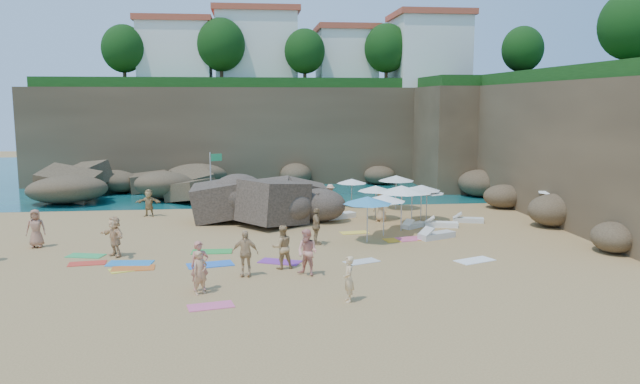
{
  "coord_description": "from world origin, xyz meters",
  "views": [
    {
      "loc": [
        -1.82,
        -30.32,
        6.92
      ],
      "look_at": [
        2.0,
        3.0,
        2.0
      ],
      "focal_mm": 35.0,
      "sensor_mm": 36.0,
      "label": 1
    }
  ],
  "objects": [
    {
      "name": "cliff_back",
      "position": [
        2.0,
        25.0,
        4.0
      ],
      "size": [
        44.0,
        8.0,
        8.0
      ],
      "primitive_type": "cube",
      "color": "brown",
      "rests_on": "ground"
    },
    {
      "name": "towel_10",
      "position": [
        5.73,
        -0.41,
        0.02
      ],
      "size": [
        1.87,
        1.15,
        0.03
      ],
      "primitive_type": "cube",
      "rotation": [
        0.0,
        0.0,
        0.16
      ],
      "color": "gold",
      "rests_on": "ground"
    },
    {
      "name": "lounger_1",
      "position": [
        10.65,
        3.65,
        0.13
      ],
      "size": [
        1.82,
        1.04,
        0.27
      ],
      "primitive_type": "cube",
      "rotation": [
        0.0,
        0.0,
        -0.29
      ],
      "color": "silver",
      "rests_on": "ground"
    },
    {
      "name": "parasol_3",
      "position": [
        5.52,
        5.1,
        1.85
      ],
      "size": [
        2.13,
        2.13,
        2.01
      ],
      "color": "silver",
      "rests_on": "ground"
    },
    {
      "name": "person_lie_3",
      "position": [
        -7.84,
        -2.24,
        0.24
      ],
      "size": [
        2.45,
        2.44,
        0.48
      ],
      "primitive_type": "imported",
      "rotation": [
        0.0,
        0.0,
        -0.85
      ],
      "color": "#E0AD76",
      "rests_on": "ground"
    },
    {
      "name": "seawater",
      "position": [
        0.0,
        30.0,
        0.0
      ],
      "size": [
        120.0,
        120.0,
        0.0
      ],
      "primitive_type": "plane",
      "color": "#0C4751",
      "rests_on": "ground"
    },
    {
      "name": "towel_9",
      "position": [
        6.46,
        -0.24,
        0.02
      ],
      "size": [
        2.06,
        1.33,
        0.03
      ],
      "primitive_type": "cube",
      "rotation": [
        0.0,
        0.0,
        0.21
      ],
      "color": "#E55988",
      "rests_on": "ground"
    },
    {
      "name": "parasol_4",
      "position": [
        8.09,
        4.48,
        1.93
      ],
      "size": [
        2.22,
        2.22,
        2.1
      ],
      "color": "silver",
      "rests_on": "ground"
    },
    {
      "name": "person_stand_4",
      "position": [
        5.71,
        4.54,
        0.86
      ],
      "size": [
        0.93,
        0.91,
        1.72
      ],
      "primitive_type": "imported",
      "rotation": [
        0.0,
        0.0,
        -0.74
      ],
      "color": "tan",
      "rests_on": "ground"
    },
    {
      "name": "cliff_corner",
      "position": [
        17.0,
        20.0,
        4.0
      ],
      "size": [
        10.0,
        12.0,
        8.0
      ],
      "primitive_type": "cube",
      "color": "brown",
      "rests_on": "ground"
    },
    {
      "name": "person_lie_2",
      "position": [
        -11.92,
        -0.0,
        0.24
      ],
      "size": [
        1.09,
        1.89,
        0.48
      ],
      "primitive_type": "imported",
      "rotation": [
        0.0,
        0.0,
        0.12
      ],
      "color": "#A76E53",
      "rests_on": "ground"
    },
    {
      "name": "towel_5",
      "position": [
        2.97,
        -4.41,
        0.01
      ],
      "size": [
        1.68,
        1.27,
        0.03
      ],
      "primitive_type": "cube",
      "rotation": [
        0.0,
        0.0,
        0.39
      ],
      "color": "silver",
      "rests_on": "ground"
    },
    {
      "name": "lounger_3",
      "position": [
        0.93,
        5.09,
        0.15
      ],
      "size": [
        2.03,
        1.24,
        0.3
      ],
      "primitive_type": "cube",
      "rotation": [
        0.0,
        0.0,
        0.34
      ],
      "color": "silver",
      "rests_on": "ground"
    },
    {
      "name": "person_lie_1",
      "position": [
        -2.03,
        -6.09,
        0.22
      ],
      "size": [
        1.38,
        1.99,
        0.45
      ],
      "primitive_type": "imported",
      "rotation": [
        0.0,
        0.0,
        -0.18
      ],
      "color": "tan",
      "rests_on": "ground"
    },
    {
      "name": "towel_8",
      "position": [
        -3.53,
        -4.19,
        0.02
      ],
      "size": [
        2.09,
        1.38,
        0.03
      ],
      "primitive_type": "cube",
      "rotation": [
        0.0,
        0.0,
        0.23
      ],
      "color": "blue",
      "rests_on": "ground"
    },
    {
      "name": "towel_3",
      "position": [
        -9.19,
        -1.99,
        0.01
      ],
      "size": [
        1.77,
        1.19,
        0.03
      ],
      "primitive_type": "cube",
      "rotation": [
        0.0,
        0.0,
        -0.25
      ],
      "color": "green",
      "rests_on": "ground"
    },
    {
      "name": "parasol_10",
      "position": [
        3.92,
        -0.68,
        2.1
      ],
      "size": [
        2.42,
        2.42,
        2.29
      ],
      "color": "silver",
      "rests_on": "ground"
    },
    {
      "name": "person_lie_5",
      "position": [
        0.43,
        -6.29,
        0.35
      ],
      "size": [
        1.85,
        2.0,
        0.7
      ],
      "primitive_type": "imported",
      "rotation": [
        0.0,
        0.0,
        -0.67
      ],
      "color": "#EA9885",
      "rests_on": "ground"
    },
    {
      "name": "lounger_5",
      "position": [
        7.59,
        -0.27,
        0.15
      ],
      "size": [
        2.07,
        1.43,
        0.31
      ],
      "primitive_type": "cube",
      "rotation": [
        0.0,
        0.0,
        0.43
      ],
      "color": "silver",
      "rests_on": "ground"
    },
    {
      "name": "ground",
      "position": [
        0.0,
        0.0,
        0.0
      ],
      "size": [
        120.0,
        120.0,
        0.0
      ],
      "primitive_type": "plane",
      "color": "tan",
      "rests_on": "ground"
    },
    {
      "name": "flag_pole",
      "position": [
        -4.02,
        7.7,
        2.45
      ],
      "size": [
        0.73,
        0.29,
        3.84
      ],
      "color": "silver",
      "rests_on": "ground"
    },
    {
      "name": "parasol_2",
      "position": [
        7.53,
        8.42,
        2.01
      ],
      "size": [
        2.32,
        2.32,
        2.19
      ],
      "color": "silver",
      "rests_on": "ground"
    },
    {
      "name": "parasol_8",
      "position": [
        15.7,
        3.21,
        1.85
      ],
      "size": [
        2.14,
        2.14,
        2.02
      ],
      "color": "silver",
      "rests_on": "ground"
    },
    {
      "name": "towel_12",
      "position": [
        3.67,
        1.55,
        0.01
      ],
      "size": [
        1.56,
        0.94,
        0.03
      ],
      "primitive_type": "cube",
      "rotation": [
        0.0,
        0.0,
        0.14
      ],
      "color": "yellow",
      "rests_on": "ground"
    },
    {
      "name": "towel_7",
      "position": [
        -8.78,
        -3.38,
        0.01
      ],
      "size": [
        1.63,
        0.95,
        0.03
      ],
      "primitive_type": "cube",
      "rotation": [
        0.0,
        0.0,
        0.12
      ],
      "color": "red",
      "rests_on": "ground"
    },
    {
      "name": "towel_6",
      "position": [
        -0.56,
        -4.05,
        0.02
      ],
      "size": [
        1.99,
        1.54,
        0.03
      ],
      "primitive_type": "cube",
      "rotation": [
        0.0,
        0.0,
        -0.42
      ],
      "color": "purple",
      "rests_on": "ground"
    },
    {
      "name": "clifftop_buildings",
      "position": [
        2.96,
        25.79,
        11.24
      ],
      "size": [
        28.48,
        9.48,
        7.0
      ],
      "color": "white",
      "rests_on": "cliff_back"
    },
    {
      "name": "towel_2",
      "position": [
        -6.68,
        -4.42,
        0.02
      ],
      "size": [
        1.8,
        1.01,
        0.03
      ],
      "primitive_type": "cube",
      "rotation": [
        0.0,
        0.0,
        0.08
      ],
      "color": "orange",
      "rests_on": "ground"
    },
    {
      "name": "towel_13",
      "position": [
        7.91,
        -4.8,
        0.02
      ],
      "size": [
        1.93,
        1.47,
        0.03
      ],
      "primitive_type": "cube",
      "rotation": [
        0.0,
        0.0,
        0.4
      ],
      "color": "white",
      "rests_on": "ground"
    },
    {
      "name": "towel_1",
      "position": [
        -3.19,
        -9.66,
        0.01
      ],
      "size": [
        1.67,
        1.09,
        0.03
      ],
      "primitive_type": "cube",
      "rotation": [
        0.0,
        0.0,
        0.22
      ],
      "color": "#EC5B8A",
      "rests_on": "ground"
    },
    {
      "name": "clifftop_trees",
      "position": [
        4.78,
        19.52,
        11.26
      ],
      "size": [
        35.6,
        23.82,
        4.4
      ],
      "color": "#11380F",
      "rests_on": "ground"
    },
    {
      "name": "marina_masts",
      "position": [
        -16.5,
        30.0,
        3.0
      ],
      "size": [
        3.1,
        0.1,
        6.0
      ],
      "color": "white",
      "rests_on": "ground"
    },
    {
      "name": "towel_11",
      "position": [
        -3.59,
        -1.86,
        0.02
      ],
      "size": [
        1.86,
        0.96,
        0.03
      ],
      "primitive_type": "cube",
      "rotation": [
        0.0,
        0.0,
        -0.02
      ],
      "color": "green",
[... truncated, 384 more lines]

